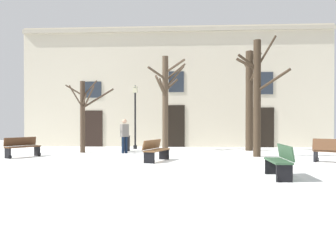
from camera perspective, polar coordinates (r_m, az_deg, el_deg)
name	(u,v)px	position (r m, az deg, el deg)	size (l,w,h in m)	color
ground_plane	(165,162)	(14.04, -0.44, -5.69)	(30.53, 30.53, 0.00)	white
building_facade	(175,86)	(22.72, 1.12, 6.29)	(19.08, 0.60, 7.44)	beige
tree_near_facade	(84,113)	(18.81, -13.06, 1.99)	(2.38, 2.35, 3.64)	#423326
tree_center	(257,95)	(16.71, 13.79, 4.73)	(2.15, 1.42, 5.34)	#382B1E
tree_right_of_center	(166,98)	(19.88, -0.35, 4.34)	(2.03, 2.82, 5.12)	#4C3D2D
tree_left_of_center	(250,96)	(20.11, 12.64, 4.56)	(0.91, 2.19, 5.71)	#382B1E
streetlamp	(135,110)	(20.89, -5.15, 2.53)	(0.30, 0.30, 3.63)	black
litter_bin	(126,143)	(19.44, -6.63, -2.69)	(0.47, 0.47, 0.82)	black
bench_near_lamp	(336,151)	(15.03, 24.80, -3.55)	(1.59, 1.33, 0.92)	#51331E
bench_far_corner	(22,147)	(17.26, -21.83, -3.04)	(1.21, 1.55, 0.87)	#51331E
bench_near_center_tree	(280,161)	(10.61, 17.08, -5.24)	(0.50, 1.62, 0.92)	#2D4C33
bench_back_to_back_left	(156,150)	(14.37, -1.95, -3.80)	(0.98, 1.74, 0.85)	brown
person_strolling	(125,134)	(18.06, -6.81, -1.29)	(0.43, 0.42, 1.69)	black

